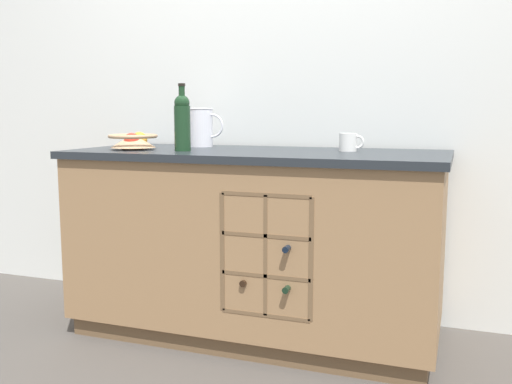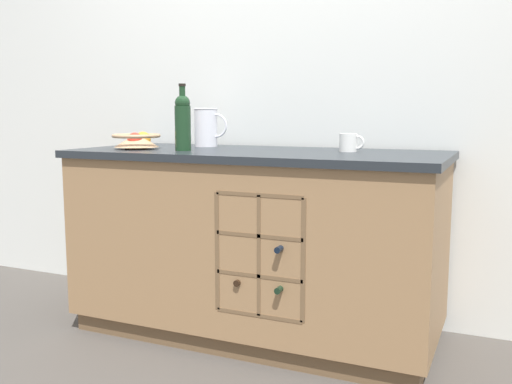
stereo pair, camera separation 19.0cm
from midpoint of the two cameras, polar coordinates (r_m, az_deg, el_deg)
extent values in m
plane|color=#4C4742|center=(2.90, 1.93, -13.86)|extent=(14.00, 14.00, 0.00)
cube|color=silver|center=(3.09, 5.06, 11.60)|extent=(4.40, 0.06, 2.55)
cube|color=brown|center=(2.88, 1.93, -13.03)|extent=(1.66, 0.65, 0.09)
cube|color=#99724C|center=(2.76, 1.98, -4.62)|extent=(1.72, 0.71, 0.77)
cube|color=#23282D|center=(2.70, 2.02, 3.78)|extent=(1.76, 0.75, 0.03)
cube|color=brown|center=(2.46, 3.44, -5.91)|extent=(0.39, 0.01, 0.51)
cube|color=brown|center=(2.49, -1.20, -5.75)|extent=(0.02, 0.10, 0.51)
cube|color=brown|center=(2.36, 7.45, -6.61)|extent=(0.02, 0.10, 0.51)
cube|color=brown|center=(2.49, 2.96, -11.91)|extent=(0.39, 0.10, 0.02)
cube|color=brown|center=(2.44, 2.99, -8.13)|extent=(0.39, 0.10, 0.02)
cube|color=brown|center=(2.40, 3.02, -4.20)|extent=(0.39, 0.10, 0.02)
cube|color=brown|center=(2.37, 3.05, -0.16)|extent=(0.39, 0.10, 0.02)
cube|color=brown|center=(2.42, 3.00, -6.19)|extent=(0.02, 0.10, 0.51)
cylinder|color=black|center=(2.61, 2.04, -8.00)|extent=(0.07, 0.21, 0.07)
cylinder|color=black|center=(2.47, 0.69, -8.90)|extent=(0.03, 0.09, 0.03)
cylinder|color=black|center=(2.50, 5.84, -8.75)|extent=(0.07, 0.19, 0.07)
cylinder|color=black|center=(2.38, 4.80, -9.63)|extent=(0.03, 0.08, 0.03)
cylinder|color=black|center=(2.48, 6.03, -4.86)|extent=(0.07, 0.21, 0.07)
cylinder|color=black|center=(2.33, 4.87, -5.63)|extent=(0.03, 0.09, 0.03)
cylinder|color=tan|center=(2.87, -10.00, 4.36)|extent=(0.11, 0.11, 0.01)
cone|color=tan|center=(2.87, -10.02, 5.10)|extent=(0.22, 0.22, 0.06)
torus|color=tan|center=(2.86, -10.03, 5.56)|extent=(0.24, 0.24, 0.02)
sphere|color=red|center=(2.85, -10.16, 5.13)|extent=(0.07, 0.07, 0.07)
sphere|color=gold|center=(2.90, -9.39, 5.21)|extent=(0.08, 0.08, 0.08)
cylinder|color=white|center=(3.03, -3.25, 6.47)|extent=(0.12, 0.12, 0.20)
torus|color=white|center=(3.03, -3.26, 8.30)|extent=(0.13, 0.13, 0.01)
torus|color=white|center=(3.00, -2.17, 6.65)|extent=(0.13, 0.01, 0.13)
cylinder|color=white|center=(2.68, 11.23, 4.87)|extent=(0.08, 0.08, 0.08)
torus|color=white|center=(2.67, 12.14, 4.87)|extent=(0.07, 0.01, 0.07)
cylinder|color=#19381E|center=(2.70, -5.33, 6.36)|extent=(0.08, 0.08, 0.21)
sphere|color=#19381E|center=(2.70, -5.36, 8.87)|extent=(0.07, 0.07, 0.07)
cylinder|color=#19381E|center=(2.70, -5.37, 9.54)|extent=(0.03, 0.03, 0.09)
cylinder|color=black|center=(2.71, -5.38, 10.62)|extent=(0.03, 0.03, 0.01)
camera|label=1|loc=(0.09, -88.00, 0.28)|focal=40.00mm
camera|label=2|loc=(0.09, 92.00, -0.28)|focal=40.00mm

